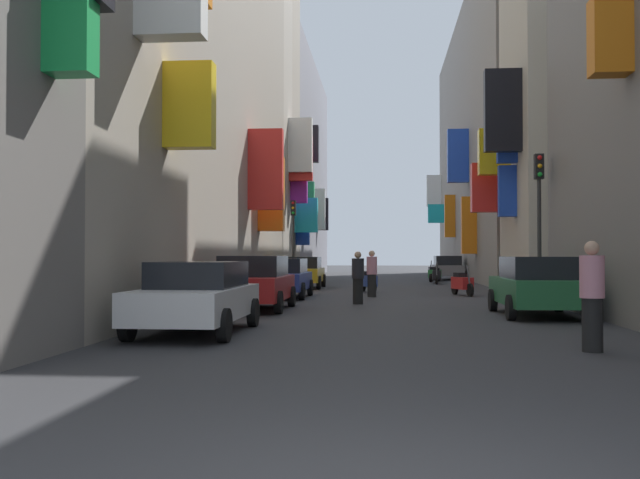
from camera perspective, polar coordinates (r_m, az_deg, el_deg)
ground_plane at (r=34.41m, az=5.06°, el=-3.76°), size 140.00×140.00×0.00m
building_left_mid_a at (r=26.31m, az=-13.43°, el=16.78°), size 7.38×24.22×19.31m
building_left_mid_b at (r=39.45m, az=-6.89°, el=11.98°), size 7.24×3.45×21.13m
building_left_mid_c at (r=42.89m, az=-5.89°, el=11.14°), size 7.33×3.70×21.53m
building_left_far at (r=54.63m, az=-3.45°, el=5.40°), size 7.30×21.38×15.66m
building_right_mid_b at (r=30.78m, az=20.51°, el=13.87°), size 7.37×6.15×19.07m
building_right_far at (r=49.63m, az=14.35°, el=7.13°), size 7.33×31.88×17.42m
parked_car_blue at (r=25.83m, az=-3.10°, el=-2.97°), size 2.01×4.26×1.39m
parked_car_yellow at (r=33.35m, az=-1.36°, el=-2.55°), size 1.90×3.91×1.44m
parked_car_red at (r=20.21m, az=-5.30°, el=-3.33°), size 2.03×4.10×1.50m
parked_car_white at (r=14.34m, az=-9.67°, el=-4.35°), size 1.91×4.28×1.39m
parked_car_green at (r=18.86m, az=16.73°, el=-3.45°), size 1.92×4.20×1.48m
parked_car_grey at (r=45.14m, az=10.01°, el=-2.17°), size 1.91×4.01×1.47m
scooter_red at (r=27.72m, az=11.14°, el=-3.40°), size 0.75×1.87×1.13m
scooter_green at (r=41.47m, az=9.04°, el=-2.68°), size 0.82×1.81×1.13m
scooter_black at (r=38.59m, az=9.17°, el=-2.79°), size 0.50×1.92×1.13m
scooter_blue at (r=29.63m, az=3.81°, el=-3.28°), size 0.78×1.69×1.13m
scooter_silver at (r=50.90m, az=8.89°, el=-2.41°), size 0.58×1.92×1.13m
pedestrian_crossing at (r=26.28m, az=4.11°, el=-2.72°), size 0.47×0.47×1.68m
pedestrian_near_left at (r=22.46m, az=3.01°, el=-3.04°), size 0.40×0.40×1.63m
pedestrian_near_right at (r=12.17m, az=20.67°, el=-4.21°), size 0.53×0.53×1.75m
traffic_light_near_corner at (r=22.58m, az=16.91°, el=2.77°), size 0.26×0.34×4.55m
traffic_light_far_corner at (r=36.48m, az=-2.12°, el=0.95°), size 0.26×0.34×4.27m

